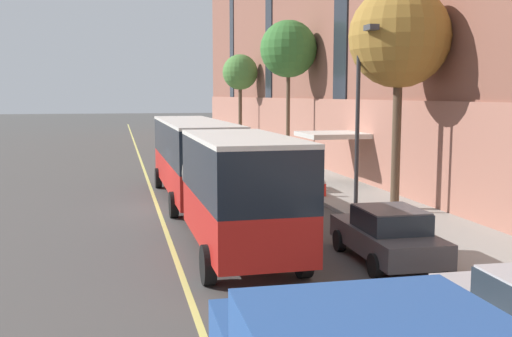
{
  "coord_description": "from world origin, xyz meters",
  "views": [
    {
      "loc": [
        -2.11,
        -24.07,
        4.65
      ],
      "look_at": [
        3.07,
        -1.59,
        1.8
      ],
      "focal_mm": 42.0,
      "sensor_mm": 36.0,
      "label": 1
    }
  ],
  "objects": [
    {
      "name": "sidewalk",
      "position": [
        8.26,
        3.0,
        0.07
      ],
      "size": [
        4.03,
        160.0,
        0.15
      ],
      "primitive_type": "cube",
      "color": "#9E9B93",
      "rests_on": "ground"
    },
    {
      "name": "ground_plane",
      "position": [
        0.0,
        0.0,
        0.0
      ],
      "size": [
        260.0,
        260.0,
        0.0
      ],
      "primitive_type": "plane",
      "color": "#4C4947"
    },
    {
      "name": "lane_centerline",
      "position": [
        -0.61,
        3.0,
        0.0
      ],
      "size": [
        0.16,
        140.0,
        0.01
      ],
      "primitive_type": "cube",
      "color": "#E0D66B",
      "rests_on": "ground"
    },
    {
      "name": "street_lamp",
      "position": [
        6.85,
        -2.77,
        4.46
      ],
      "size": [
        0.36,
        1.48,
        7.05
      ],
      "color": "#2D2D30",
      "rests_on": "sidewalk"
    },
    {
      "name": "street_tree_mid_block",
      "position": [
        8.55,
        -2.41,
        6.82
      ],
      "size": [
        3.92,
        3.92,
        8.67
      ],
      "color": "brown",
      "rests_on": "sidewalk"
    },
    {
      "name": "parked_car_green_0",
      "position": [
        4.93,
        22.05,
        0.78
      ],
      "size": [
        2.0,
        4.47,
        1.56
      ],
      "color": "#23603D",
      "rests_on": "ground"
    },
    {
      "name": "street_tree_far_uptown",
      "position": [
        8.55,
        13.04,
        7.5
      ],
      "size": [
        3.61,
        3.61,
        9.19
      ],
      "color": "brown",
      "rests_on": "sidewalk"
    },
    {
      "name": "street_tree_far_downtown",
      "position": [
        8.55,
        28.48,
        6.57
      ],
      "size": [
        3.12,
        3.12,
        8.06
      ],
      "color": "brown",
      "rests_on": "sidewalk"
    },
    {
      "name": "parked_car_darkgray_3",
      "position": [
        5.1,
        -9.03,
        0.78
      ],
      "size": [
        2.1,
        4.42,
        1.56
      ],
      "color": "#4C4C51",
      "rests_on": "ground"
    },
    {
      "name": "parked_car_darkgray_2",
      "position": [
        4.92,
        30.5,
        0.78
      ],
      "size": [
        1.99,
        4.76,
        1.56
      ],
      "color": "#4C4C51",
      "rests_on": "ground"
    },
    {
      "name": "city_bus",
      "position": [
        1.09,
        -1.75,
        2.06
      ],
      "size": [
        2.94,
        19.17,
        3.54
      ],
      "color": "red",
      "rests_on": "ground"
    },
    {
      "name": "fire_hydrant",
      "position": [
        6.75,
        0.96,
        0.49
      ],
      "size": [
        0.42,
        0.24,
        0.72
      ],
      "color": "red",
      "rests_on": "sidewalk"
    },
    {
      "name": "parked_car_green_1",
      "position": [
        5.13,
        3.45,
        0.78
      ],
      "size": [
        2.11,
        4.36,
        1.56
      ],
      "color": "#23603D",
      "rests_on": "ground"
    }
  ]
}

